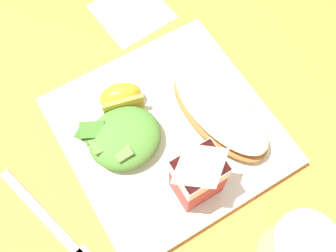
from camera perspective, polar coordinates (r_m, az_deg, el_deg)
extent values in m
plane|color=#C67A33|center=(0.57, 0.00, -1.05)|extent=(3.00, 3.00, 0.00)
cube|color=white|center=(0.57, 0.00, -0.74)|extent=(0.28, 0.28, 0.02)
ellipsoid|color=#A87038|center=(0.56, 7.33, 1.58)|extent=(0.11, 0.18, 0.03)
ellipsoid|color=maroon|center=(0.55, 7.46, 2.06)|extent=(0.09, 0.17, 0.01)
ellipsoid|color=#EAD184|center=(0.54, 7.55, 2.39)|extent=(0.10, 0.17, 0.01)
ellipsoid|color=#4C8433|center=(0.54, -6.20, -1.66)|extent=(0.10, 0.09, 0.04)
cube|color=#3D7028|center=(0.53, -11.28, -1.24)|extent=(0.04, 0.04, 0.01)
cube|color=#336023|center=(0.53, -6.95, -2.25)|extent=(0.04, 0.04, 0.01)
cube|color=#5B8E3D|center=(0.53, -9.90, -2.40)|extent=(0.02, 0.03, 0.01)
cube|color=#4C8433|center=(0.53, -10.83, -0.50)|extent=(0.04, 0.03, 0.02)
cube|color=#5B8E3D|center=(0.51, -6.69, -3.22)|extent=(0.02, 0.03, 0.01)
cube|color=#336023|center=(0.53, -4.97, 0.46)|extent=(0.04, 0.03, 0.02)
cube|color=#B7332D|center=(0.49, 4.25, -7.33)|extent=(0.06, 0.04, 0.09)
cube|color=white|center=(0.46, 4.52, -6.23)|extent=(0.06, 0.04, 0.03)
pyramid|color=white|center=(0.44, 4.74, -5.27)|extent=(0.06, 0.04, 0.02)
ellipsoid|color=orange|center=(0.56, -6.81, 4.22)|extent=(0.07, 0.05, 0.04)
cube|color=gold|center=(0.56, -6.39, 2.82)|extent=(0.06, 0.02, 0.03)
cube|color=white|center=(0.69, -5.16, 15.99)|extent=(0.12, 0.12, 0.00)
cube|color=silver|center=(0.56, -17.49, -11.98)|extent=(0.06, 0.17, 0.01)
cylinder|color=silver|center=(0.51, 17.82, -16.27)|extent=(0.07, 0.07, 0.09)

